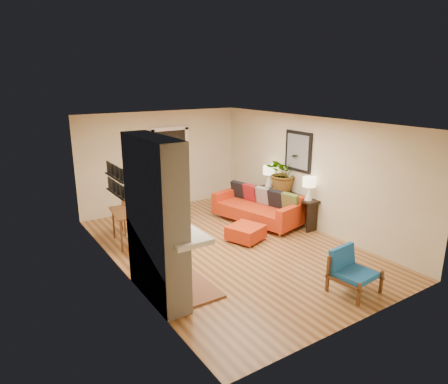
{
  "coord_description": "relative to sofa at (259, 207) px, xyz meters",
  "views": [
    {
      "loc": [
        -4.32,
        -6.42,
        3.41
      ],
      "look_at": [
        0.0,
        0.2,
        1.15
      ],
      "focal_mm": 32.0,
      "sensor_mm": 36.0,
      "label": 1
    }
  ],
  "objects": [
    {
      "name": "lamp_far",
      "position": [
        0.59,
        0.37,
        0.69
      ],
      "size": [
        0.3,
        0.3,
        0.54
      ],
      "color": "white",
      "rests_on": "console_table"
    },
    {
      "name": "blue_chair",
      "position": [
        -0.78,
        -3.45,
        0.01
      ],
      "size": [
        0.75,
        0.74,
        0.72
      ],
      "color": "brown",
      "rests_on": "ground"
    },
    {
      "name": "fireplace",
      "position": [
        -3.48,
        -1.9,
        0.86
      ],
      "size": [
        1.09,
        1.68,
        2.6
      ],
      "color": "white",
      "rests_on": "ground"
    },
    {
      "name": "console_table",
      "position": [
        0.59,
        -0.36,
        0.2
      ],
      "size": [
        0.34,
        1.85,
        0.72
      ],
      "color": "black",
      "rests_on": "ground"
    },
    {
      "name": "lamp_near",
      "position": [
        0.59,
        -1.06,
        0.69
      ],
      "size": [
        0.3,
        0.3,
        0.54
      ],
      "color": "white",
      "rests_on": "console_table"
    },
    {
      "name": "sofa",
      "position": [
        0.0,
        0.0,
        0.0
      ],
      "size": [
        1.41,
        2.33,
        0.86
      ],
      "color": "silver",
      "rests_on": "ground"
    },
    {
      "name": "ottoman",
      "position": [
        -0.99,
        -0.82,
        -0.18
      ],
      "size": [
        0.86,
        0.86,
        0.34
      ],
      "color": "silver",
      "rests_on": "ground"
    },
    {
      "name": "room_shell",
      "position": [
        -0.87,
        1.74,
        0.86
      ],
      "size": [
        6.5,
        6.5,
        6.5
      ],
      "color": "#B57D45",
      "rests_on": "ground"
    },
    {
      "name": "houseplant",
      "position": [
        0.58,
        -0.17,
        0.83
      ],
      "size": [
        1.03,
        0.95,
        0.96
      ],
      "primitive_type": "imported",
      "rotation": [
        0.0,
        0.0,
        0.26
      ],
      "color": "#1E5919",
      "rests_on": "console_table"
    },
    {
      "name": "dining_table",
      "position": [
        -3.06,
        0.43,
        0.2
      ],
      "size": [
        0.83,
        1.67,
        0.88
      ],
      "color": "brown",
      "rests_on": "ground"
    }
  ]
}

